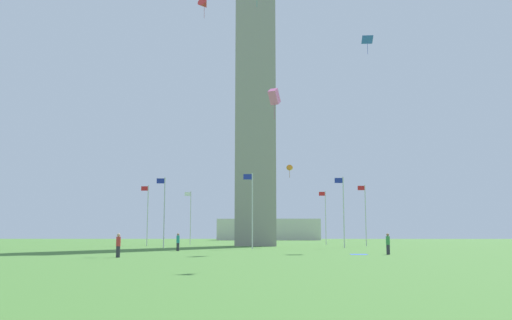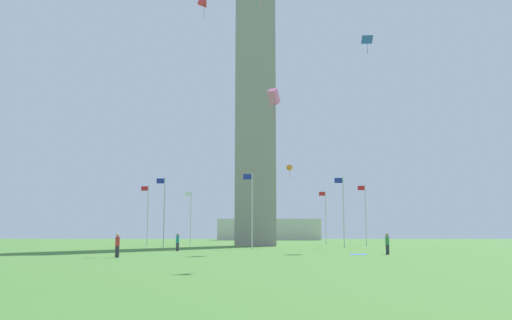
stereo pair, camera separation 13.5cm
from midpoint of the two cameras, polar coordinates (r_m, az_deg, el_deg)
ground_plane at (r=79.05m, az=-0.05°, el=-9.02°), size 260.00×260.00×0.00m
obelisk_monument at (r=82.88m, az=-0.05°, el=9.69°), size 5.85×5.85×53.18m
flagpole_n at (r=81.12m, az=-11.40°, el=-5.45°), size 1.12×0.14×8.80m
flagpole_ne at (r=69.20m, az=-9.71°, el=-5.11°), size 1.12×0.14×8.80m
flagpole_e at (r=63.28m, az=-0.50°, el=-4.97°), size 1.12×0.14×8.80m
flagpole_se at (r=68.46m, az=9.09°, el=-5.09°), size 1.12×0.14×8.80m
flagpole_s at (r=80.23m, az=11.35°, el=-5.43°), size 1.12×0.14×8.80m
flagpole_sw at (r=90.71m, az=7.25°, el=-5.78°), size 1.12×0.14×8.80m
flagpole_w at (r=94.93m, az=0.19°, el=-5.93°), size 1.12×0.14×8.80m
flagpole_nw at (r=91.27m, az=-6.97°, el=-5.79°), size 1.12×0.14×8.80m
person_green_shirt at (r=46.50m, az=13.62°, el=-8.57°), size 0.32×0.32×1.74m
person_red_shirt at (r=40.78m, az=-14.36°, el=-8.69°), size 0.32×0.32×1.72m
person_teal_shirt at (r=55.56m, az=-8.27°, el=-8.53°), size 0.32×0.32×1.77m
kite_orange_delta at (r=71.78m, az=3.49°, el=-0.92°), size 0.90×1.12×1.74m
kite_red_delta at (r=77.03m, az=-5.50°, el=15.95°), size 1.97×2.11×2.82m
kite_blue_diamond at (r=67.37m, az=11.56°, el=12.24°), size 1.33×1.19×2.14m
kite_pink_box at (r=53.34m, az=1.85°, el=6.66°), size 1.32×1.65×3.05m
distant_building at (r=163.30m, az=1.33°, el=-7.33°), size 29.80×14.62×6.13m
picnic_blanket_near_first_person at (r=46.35m, az=10.67°, el=-9.72°), size 1.53×1.90×0.01m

